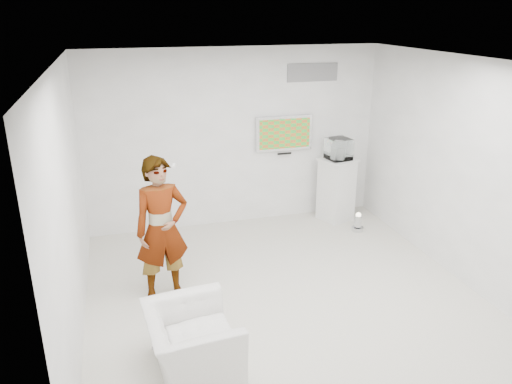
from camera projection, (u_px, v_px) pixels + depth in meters
room at (284, 186)px, 6.12m from camera, size 5.01×5.01×3.00m
tv at (284, 133)px, 8.54m from camera, size 1.00×0.08×0.60m
logo_decal at (313, 72)px, 8.36m from camera, size 0.90×0.02×0.30m
person at (162, 229)px, 6.27m from camera, size 0.76×0.58×1.89m
armchair at (192, 341)px, 5.13m from camera, size 0.97×1.09×0.66m
pedestal at (336, 190)px, 8.79m from camera, size 0.70×0.70×1.12m
floor_uplight at (358, 222)px, 8.44m from camera, size 0.24×0.24×0.31m
vitrine at (339, 149)px, 8.53m from camera, size 0.42×0.42×0.37m
console at (338, 153)px, 8.56m from camera, size 0.13×0.14×0.20m
wii_remote at (174, 166)px, 6.24m from camera, size 0.06×0.13×0.03m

